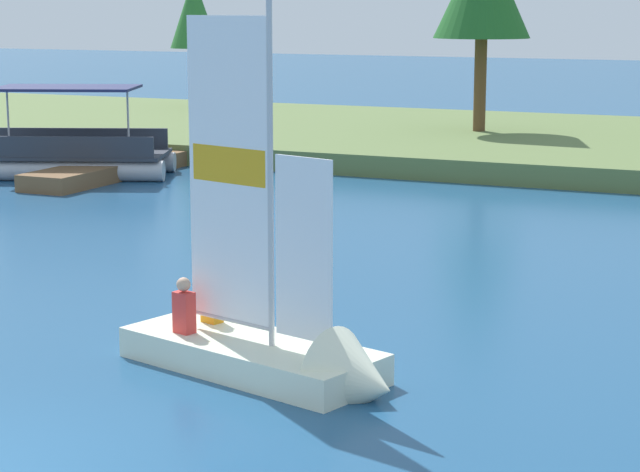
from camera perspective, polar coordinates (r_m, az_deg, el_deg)
The scene contains 5 objects.
shore_bank at distance 40.63m, azimuth 12.06°, elevation 4.34°, with size 80.00×15.62×0.65m, color #5B703D.
shoreline_tree_left at distance 50.82m, azimuth -6.13°, elevation 10.72°, with size 2.06×2.06×5.54m.
wooden_dock at distance 35.02m, azimuth -10.04°, elevation 3.21°, with size 1.55×6.97×0.47m, color brown.
sailboat at distance 15.87m, azimuth -1.51°, elevation -5.66°, with size 4.51×2.50×5.74m.
pontoon_boat at distance 35.41m, azimuth -12.05°, elevation 3.94°, with size 6.43×4.54×2.63m.
Camera 1 is at (8.41, -9.30, 4.99)m, focal length 66.04 mm.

